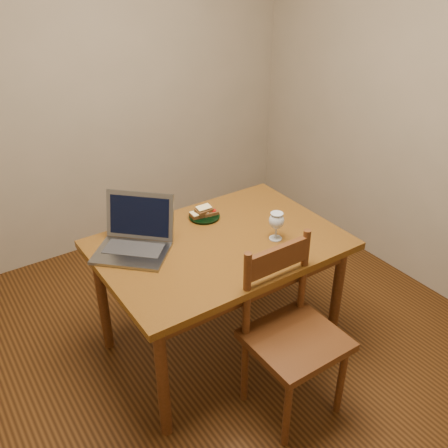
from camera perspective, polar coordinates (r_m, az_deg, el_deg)
floor at (r=3.10m, az=-0.45°, el=-14.82°), size 3.20×3.20×0.02m
back_wall at (r=3.75m, az=-14.82°, el=15.62°), size 3.20×0.02×2.60m
right_wall at (r=3.47m, az=22.80°, el=13.19°), size 0.02×3.20×2.60m
table at (r=2.75m, az=-0.50°, el=-3.55°), size 1.30×0.90×0.74m
chair at (r=2.51m, az=7.88°, el=-11.70°), size 0.45×0.42×0.48m
plate at (r=2.93m, az=-2.26°, el=0.86°), size 0.18×0.18×0.02m
sandwich_cheese at (r=2.91m, az=-2.87°, el=1.17°), size 0.11×0.07×0.03m
sandwich_tomato at (r=2.93m, az=-1.59°, el=1.34°), size 0.09×0.06×0.03m
sandwich_top at (r=2.91m, az=-2.32°, el=1.65°), size 0.10×0.07×0.03m
milk_glass at (r=2.70m, az=5.99°, el=-0.23°), size 0.08×0.08×0.16m
laptop at (r=2.66m, az=-10.09°, el=-1.28°), size 0.50×0.50×0.27m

